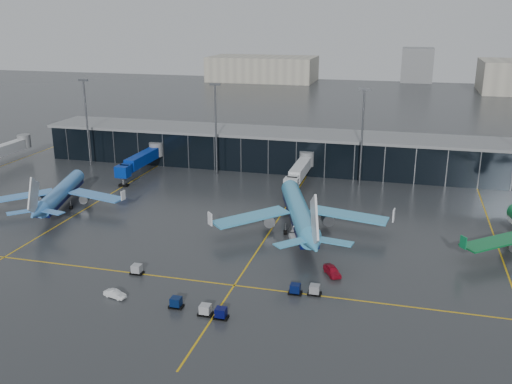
% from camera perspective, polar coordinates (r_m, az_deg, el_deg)
% --- Properties ---
extents(ground, '(600.00, 600.00, 0.00)m').
position_cam_1_polar(ground, '(112.68, -4.84, -5.38)').
color(ground, '#282B2D').
rests_on(ground, ground).
extents(terminal_pier, '(142.00, 17.00, 10.70)m').
position_cam_1_polar(terminal_pier, '(167.91, 2.22, 4.30)').
color(terminal_pier, black).
rests_on(terminal_pier, ground).
extents(jet_bridges, '(94.00, 27.50, 7.20)m').
position_cam_1_polar(jet_bridges, '(162.12, -11.49, 3.16)').
color(jet_bridges, '#595B60').
rests_on(jet_bridges, ground).
extents(flood_masts, '(203.00, 0.50, 25.50)m').
position_cam_1_polar(flood_masts, '(153.64, 3.09, 6.25)').
color(flood_masts, '#595B60').
rests_on(flood_masts, ground).
extents(distant_hangars, '(260.00, 71.00, 22.00)m').
position_cam_1_polar(distant_hangars, '(369.56, 17.37, 11.28)').
color(distant_hangars, '#B2AD99').
rests_on(distant_hangars, ground).
extents(taxi_lines, '(220.00, 120.00, 0.02)m').
position_cam_1_polar(taxi_lines, '(119.43, 1.41, -3.96)').
color(taxi_lines, gold).
rests_on(taxi_lines, ground).
extents(airliner_arkefly, '(41.24, 44.35, 11.35)m').
position_cam_1_polar(airliner_arkefly, '(140.30, -18.99, 0.80)').
color(airliner_arkefly, '#4185D5').
rests_on(airliner_arkefly, ground).
extents(airliner_klm_near, '(50.15, 53.54, 13.44)m').
position_cam_1_polar(airliner_klm_near, '(118.07, 4.34, -0.80)').
color(airliner_klm_near, '#40A3D4').
rests_on(airliner_klm_near, ground).
extents(baggage_carts, '(33.51, 12.57, 1.70)m').
position_cam_1_polar(baggage_carts, '(92.14, -3.19, -10.28)').
color(baggage_carts, black).
rests_on(baggage_carts, ground).
extents(mobile_airstair, '(3.26, 3.80, 3.45)m').
position_cam_1_polar(mobile_airstair, '(115.32, 3.98, -4.39)').
color(mobile_airstair, silver).
rests_on(mobile_airstair, ground).
extents(service_van_red, '(4.04, 5.13, 1.64)m').
position_cam_1_polar(service_van_red, '(100.90, 7.64, -7.80)').
color(service_van_red, '#A40C21').
rests_on(service_van_red, ground).
extents(service_van_white, '(4.05, 2.19, 1.27)m').
position_cam_1_polar(service_van_white, '(95.42, -13.92, -9.86)').
color(service_van_white, silver).
rests_on(service_van_white, ground).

